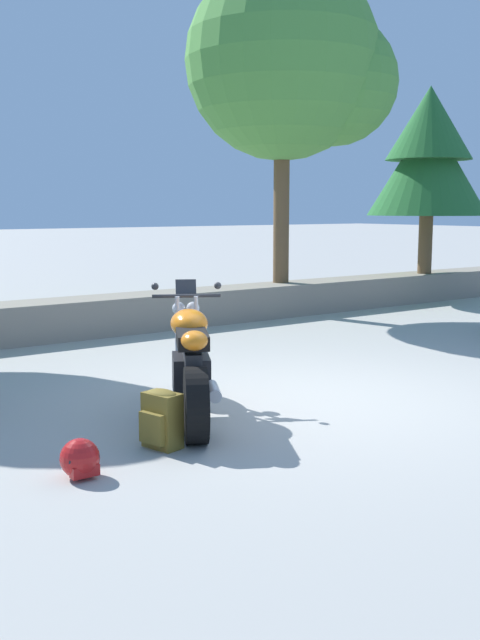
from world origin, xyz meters
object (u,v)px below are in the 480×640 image
(rider_backpack, at_px, (162,418))
(rider_helmet, at_px, (80,459))
(pine_tree_far_right, at_px, (429,154))
(motorcycle_orange_centre, at_px, (191,364))
(leafy_tree_mid_right, at_px, (294,66))

(rider_backpack, height_order, rider_helmet, rider_backpack)
(rider_backpack, xyz_separation_m, pine_tree_far_right, (9.05, 5.12, 2.68))
(rider_helmet, bearing_deg, motorcycle_orange_centre, 30.45)
(pine_tree_far_right, bearing_deg, rider_backpack, -150.50)
(pine_tree_far_right, bearing_deg, leafy_tree_mid_right, 177.47)
(leafy_tree_mid_right, height_order, pine_tree_far_right, leafy_tree_mid_right)
(rider_helmet, relative_size, leafy_tree_mid_right, 0.05)
(motorcycle_orange_centre, relative_size, pine_tree_far_right, 0.51)
(rider_backpack, bearing_deg, motorcycle_orange_centre, 42.88)
(motorcycle_orange_centre, distance_m, pine_tree_far_right, 9.86)
(motorcycle_orange_centre, height_order, leafy_tree_mid_right, leafy_tree_mid_right)
(leafy_tree_mid_right, bearing_deg, rider_helmet, -139.55)
(motorcycle_orange_centre, bearing_deg, leafy_tree_mid_right, 42.87)
(pine_tree_far_right, bearing_deg, motorcycle_orange_centre, -151.72)
(leafy_tree_mid_right, bearing_deg, pine_tree_far_right, -2.53)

